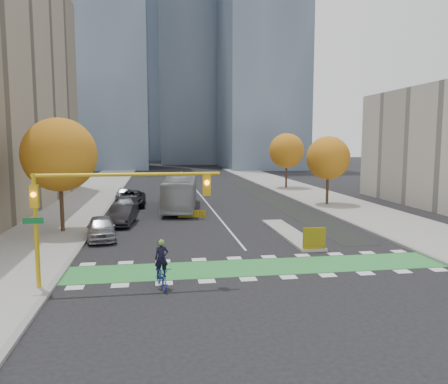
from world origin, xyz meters
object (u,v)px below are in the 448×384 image
object	(u,v)px
cyclist	(162,272)
parked_car_d	(132,199)
traffic_signal_west	(96,199)
hazard_board	(314,238)
tree_east_far	(287,151)
parked_car_c	(125,206)
parked_car_b	(122,215)
tree_east_near	(328,158)
bus	(180,192)
tree_west	(60,155)
parked_car_e	(124,193)
parked_car_a	(101,228)

from	to	relation	value
cyclist	parked_car_d	world-z (taller)	cyclist
traffic_signal_west	hazard_board	bearing A→B (deg)	21.55
tree_east_far	parked_car_c	distance (m)	28.06
hazard_board	parked_car_b	xyz separation A→B (m)	(-12.00, 10.28, -0.00)
tree_east_far	hazard_board	bearing A→B (deg)	-104.12
traffic_signal_west	parked_car_c	xyz separation A→B (m)	(-0.16, 19.99, -3.30)
parked_car_c	parked_car_d	size ratio (longest dim) A/B	0.90
tree_east_near	bus	bearing A→B (deg)	-179.80
tree_west	tree_east_far	size ratio (longest dim) A/B	1.08
cyclist	tree_east_near	bearing A→B (deg)	42.10
parked_car_e	parked_car_c	bearing A→B (deg)	-82.22
cyclist	parked_car_c	distance (m)	20.71
bus	parked_car_c	bearing A→B (deg)	-147.71
traffic_signal_west	parked_car_e	world-z (taller)	traffic_signal_west
hazard_board	bus	distance (m)	19.10
parked_car_e	bus	bearing A→B (deg)	-50.92
tree_east_near	parked_car_e	xyz separation A→B (m)	(-21.00, 8.16, -4.19)
parked_car_b	parked_car_e	xyz separation A→B (m)	(-1.00, 15.67, -0.12)
tree_west	parked_car_e	world-z (taller)	tree_west
tree_east_near	parked_car_a	world-z (taller)	tree_east_near
parked_car_c	parked_car_e	xyz separation A→B (m)	(-0.91, 10.67, -0.06)
hazard_board	parked_car_c	size ratio (longest dim) A/B	0.28
cyclist	parked_car_e	world-z (taller)	cyclist
parked_car_e	cyclist	bearing A→B (deg)	-79.96
tree_west	parked_car_b	bearing A→B (deg)	31.81
tree_east_near	parked_car_a	size ratio (longest dim) A/B	1.54
tree_east_near	traffic_signal_west	distance (m)	30.08
hazard_board	parked_car_d	world-z (taller)	parked_car_d
tree_east_far	traffic_signal_west	bearing A→B (deg)	-117.95
tree_east_near	tree_west	bearing A→B (deg)	-157.38
parked_car_c	parked_car_d	bearing A→B (deg)	88.92
tree_east_far	parked_car_c	size ratio (longest dim) A/B	1.50
tree_east_far	traffic_signal_west	distance (m)	43.61
hazard_board	tree_east_far	xyz separation A→B (m)	(8.50, 33.80, 4.44)
parked_car_a	bus	bearing A→B (deg)	56.56
cyclist	tree_east_far	bearing A→B (deg)	54.44
cyclist	parked_car_a	world-z (taller)	cyclist
tree_west	parked_car_b	world-z (taller)	tree_west
bus	parked_car_a	distance (m)	13.86
hazard_board	parked_car_a	xyz separation A→B (m)	(-13.00, 5.28, -0.02)
tree_west	bus	xyz separation A→B (m)	(9.00, 9.95, -3.95)
tree_east_near	tree_east_far	bearing A→B (deg)	88.21
tree_east_near	hazard_board	bearing A→B (deg)	-114.20
hazard_board	parked_car_b	size ratio (longest dim) A/B	0.29
tree_east_near	parked_car_b	bearing A→B (deg)	-159.40
tree_east_near	tree_east_far	xyz separation A→B (m)	(0.50, 16.00, 0.38)
hazard_board	parked_car_e	size ratio (longest dim) A/B	0.35
parked_car_c	parked_car_e	world-z (taller)	parked_car_c
tree_east_near	bus	xyz separation A→B (m)	(-15.00, -0.05, -3.20)
parked_car_b	parked_car_d	xyz separation A→B (m)	(0.21, 10.02, -0.01)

